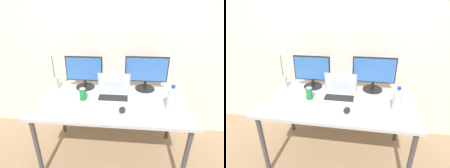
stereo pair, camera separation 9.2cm
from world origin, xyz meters
TOP-DOWN VIEW (x-y plane):
  - ground_plane at (0.00, 0.00)m, footprint 16.00×16.00m
  - wall_back at (0.00, 0.59)m, footprint 7.00×0.08m
  - work_desk at (0.00, 0.00)m, footprint 1.51×0.81m
  - monitor_left at (-0.34, 0.27)m, footprint 0.42×0.22m
  - monitor_center at (0.35, 0.29)m, footprint 0.47×0.22m
  - laptop_silver at (0.01, 0.06)m, footprint 0.34×0.23m
  - keyboard_main at (-0.16, -0.19)m, footprint 0.38×0.15m
  - mouse_by_keyboard at (0.11, -0.20)m, footprint 0.07×0.10m
  - water_bottle at (0.55, -0.12)m, footprint 0.08×0.08m
  - soda_can_near_keyboard at (-0.29, -0.02)m, footprint 0.07×0.07m
  - bamboo_vase at (-0.67, 0.20)m, footprint 0.07×0.07m

SIDE VIEW (x-z plane):
  - ground_plane at x=0.00m, z-range 0.00..0.00m
  - work_desk at x=0.00m, z-range 0.31..1.05m
  - keyboard_main at x=-0.16m, z-range 0.74..0.76m
  - mouse_by_keyboard at x=0.11m, z-range 0.74..0.78m
  - laptop_silver at x=0.01m, z-range 0.67..0.92m
  - soda_can_near_keyboard at x=-0.29m, z-range 0.74..0.87m
  - bamboo_vase at x=-0.67m, z-range 0.63..1.02m
  - water_bottle at x=0.55m, z-range 0.73..0.97m
  - monitor_left at x=-0.34m, z-range 0.75..1.12m
  - monitor_center at x=0.35m, z-range 0.75..1.13m
  - wall_back at x=0.00m, z-range 0.00..2.60m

